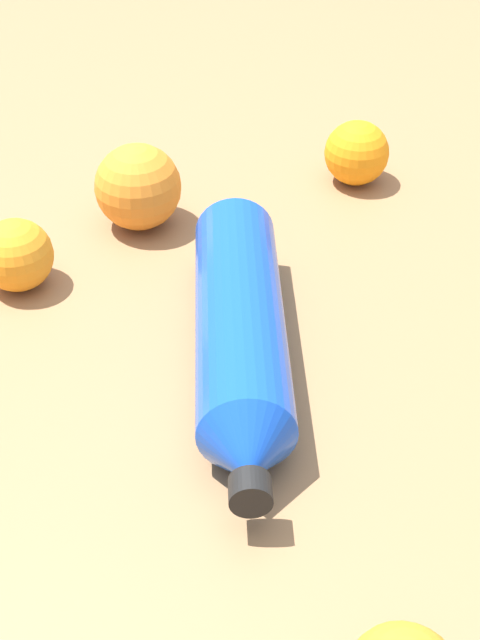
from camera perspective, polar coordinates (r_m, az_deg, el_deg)
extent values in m
plane|color=olive|center=(0.69, -0.56, -4.60)|extent=(2.40, 2.40, 0.00)
cylinder|color=blue|center=(0.70, 0.00, 0.00)|extent=(0.26, 0.16, 0.07)
cone|color=blue|center=(0.60, 0.52, -8.60)|extent=(0.06, 0.08, 0.07)
cylinder|color=black|center=(0.58, 0.65, -10.69)|extent=(0.03, 0.03, 0.03)
sphere|color=orange|center=(0.86, -6.39, 8.26)|extent=(0.08, 0.08, 0.08)
sphere|color=orange|center=(0.80, -13.80, 3.96)|extent=(0.06, 0.06, 0.06)
sphere|color=orange|center=(0.94, 7.30, 10.32)|extent=(0.07, 0.07, 0.07)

